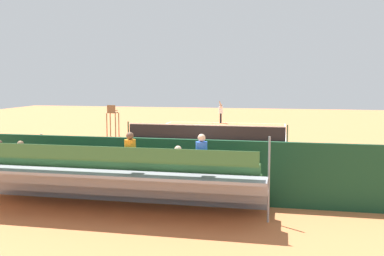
{
  "coord_description": "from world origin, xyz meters",
  "views": [
    {
      "loc": [
        -4.85,
        27.34,
        3.9
      ],
      "look_at": [
        0.0,
        4.0,
        1.2
      ],
      "focal_mm": 41.43,
      "sensor_mm": 36.0,
      "label": 1
    }
  ],
  "objects_px": {
    "tennis_player": "(221,111)",
    "tennis_racket": "(214,123)",
    "bleacher_stand": "(114,179)",
    "equipment_bag": "(150,189)",
    "tennis_ball_near": "(236,124)",
    "tennis_net": "(205,132)",
    "umpire_chair": "(112,117)",
    "line_judge": "(37,160)",
    "courtside_bench": "(211,180)"
  },
  "relations": [
    {
      "from": "tennis_player",
      "to": "tennis_net",
      "type": "bearing_deg",
      "value": 92.63
    },
    {
      "from": "umpire_chair",
      "to": "tennis_player",
      "type": "xyz_separation_m",
      "value": [
        -5.71,
        -10.54,
        -0.3
      ]
    },
    {
      "from": "umpire_chair",
      "to": "courtside_bench",
      "type": "distance_m",
      "value": 15.95
    },
    {
      "from": "tennis_net",
      "to": "courtside_bench",
      "type": "xyz_separation_m",
      "value": [
        -2.56,
        13.27,
        0.06
      ]
    },
    {
      "from": "tennis_player",
      "to": "line_judge",
      "type": "relative_size",
      "value": 1.0
    },
    {
      "from": "line_judge",
      "to": "courtside_bench",
      "type": "bearing_deg",
      "value": -179.8
    },
    {
      "from": "tennis_player",
      "to": "line_judge",
      "type": "distance_m",
      "value": 24.08
    },
    {
      "from": "umpire_chair",
      "to": "courtside_bench",
      "type": "height_order",
      "value": "umpire_chair"
    },
    {
      "from": "tennis_player",
      "to": "tennis_ball_near",
      "type": "xyz_separation_m",
      "value": [
        -1.41,
        0.61,
        -0.98
      ]
    },
    {
      "from": "tennis_player",
      "to": "tennis_racket",
      "type": "xyz_separation_m",
      "value": [
        0.57,
        0.01,
        -1.0
      ]
    },
    {
      "from": "tennis_player",
      "to": "courtside_bench",
      "type": "bearing_deg",
      "value": 97.28
    },
    {
      "from": "bleacher_stand",
      "to": "courtside_bench",
      "type": "relative_size",
      "value": 5.03
    },
    {
      "from": "bleacher_stand",
      "to": "tennis_racket",
      "type": "xyz_separation_m",
      "value": [
        1.09,
        -25.93,
        -0.94
      ]
    },
    {
      "from": "tennis_ball_near",
      "to": "tennis_net",
      "type": "bearing_deg",
      "value": 84.68
    },
    {
      "from": "equipment_bag",
      "to": "tennis_ball_near",
      "type": "xyz_separation_m",
      "value": [
        -0.43,
        -23.37,
        -0.15
      ]
    },
    {
      "from": "tennis_racket",
      "to": "tennis_ball_near",
      "type": "distance_m",
      "value": 2.07
    },
    {
      "from": "courtside_bench",
      "to": "equipment_bag",
      "type": "height_order",
      "value": "courtside_bench"
    },
    {
      "from": "tennis_net",
      "to": "line_judge",
      "type": "xyz_separation_m",
      "value": [
        3.69,
        13.29,
        0.51
      ]
    },
    {
      "from": "bleacher_stand",
      "to": "line_judge",
      "type": "distance_m",
      "value": 4.26
    },
    {
      "from": "line_judge",
      "to": "equipment_bag",
      "type": "bearing_deg",
      "value": 178.54
    },
    {
      "from": "tennis_ball_near",
      "to": "tennis_racket",
      "type": "bearing_deg",
      "value": -16.75
    },
    {
      "from": "bleacher_stand",
      "to": "tennis_ball_near",
      "type": "height_order",
      "value": "bleacher_stand"
    },
    {
      "from": "equipment_bag",
      "to": "tennis_player",
      "type": "relative_size",
      "value": 0.47
    },
    {
      "from": "tennis_net",
      "to": "tennis_racket",
      "type": "relative_size",
      "value": 17.6
    },
    {
      "from": "courtside_bench",
      "to": "tennis_player",
      "type": "relative_size",
      "value": 0.93
    },
    {
      "from": "tennis_racket",
      "to": "line_judge",
      "type": "relative_size",
      "value": 0.3
    },
    {
      "from": "tennis_ball_near",
      "to": "tennis_player",
      "type": "bearing_deg",
      "value": -23.33
    },
    {
      "from": "tennis_player",
      "to": "line_judge",
      "type": "xyz_separation_m",
      "value": [
        3.21,
        23.87,
        0.0
      ]
    },
    {
      "from": "umpire_chair",
      "to": "tennis_player",
      "type": "distance_m",
      "value": 12.0
    },
    {
      "from": "bleacher_stand",
      "to": "tennis_racket",
      "type": "distance_m",
      "value": 25.97
    },
    {
      "from": "bleacher_stand",
      "to": "umpire_chair",
      "type": "xyz_separation_m",
      "value": [
        6.23,
        -15.39,
        0.36
      ]
    },
    {
      "from": "tennis_player",
      "to": "line_judge",
      "type": "height_order",
      "value": "same"
    },
    {
      "from": "tennis_player",
      "to": "line_judge",
      "type": "bearing_deg",
      "value": 82.35
    },
    {
      "from": "umpire_chair",
      "to": "equipment_bag",
      "type": "distance_m",
      "value": 15.05
    },
    {
      "from": "tennis_net",
      "to": "bleacher_stand",
      "type": "height_order",
      "value": "bleacher_stand"
    },
    {
      "from": "bleacher_stand",
      "to": "tennis_player",
      "type": "height_order",
      "value": "bleacher_stand"
    },
    {
      "from": "bleacher_stand",
      "to": "equipment_bag",
      "type": "height_order",
      "value": "bleacher_stand"
    },
    {
      "from": "tennis_ball_near",
      "to": "line_judge",
      "type": "xyz_separation_m",
      "value": [
        4.62,
        23.26,
        0.98
      ]
    },
    {
      "from": "courtside_bench",
      "to": "equipment_bag",
      "type": "distance_m",
      "value": 2.1
    },
    {
      "from": "tennis_ball_near",
      "to": "bleacher_stand",
      "type": "bearing_deg",
      "value": 87.97
    },
    {
      "from": "courtside_bench",
      "to": "line_judge",
      "type": "distance_m",
      "value": 6.27
    },
    {
      "from": "tennis_racket",
      "to": "line_judge",
      "type": "distance_m",
      "value": 24.02
    },
    {
      "from": "tennis_net",
      "to": "tennis_player",
      "type": "distance_m",
      "value": 10.6
    },
    {
      "from": "courtside_bench",
      "to": "tennis_player",
      "type": "height_order",
      "value": "tennis_player"
    },
    {
      "from": "courtside_bench",
      "to": "tennis_player",
      "type": "bearing_deg",
      "value": -82.72
    },
    {
      "from": "line_judge",
      "to": "tennis_ball_near",
      "type": "bearing_deg",
      "value": -101.24
    },
    {
      "from": "umpire_chair",
      "to": "tennis_ball_near",
      "type": "height_order",
      "value": "umpire_chair"
    },
    {
      "from": "tennis_racket",
      "to": "tennis_net",
      "type": "bearing_deg",
      "value": 95.72
    },
    {
      "from": "tennis_racket",
      "to": "bleacher_stand",
      "type": "bearing_deg",
      "value": 92.4
    },
    {
      "from": "tennis_ball_near",
      "to": "line_judge",
      "type": "relative_size",
      "value": 0.03
    }
  ]
}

